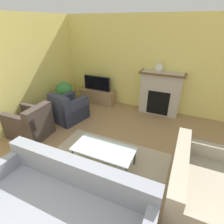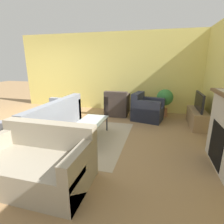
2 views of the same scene
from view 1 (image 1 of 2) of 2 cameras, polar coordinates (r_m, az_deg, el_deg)
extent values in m
cube|color=#EADB72|center=(5.43, 9.86, 14.97)|extent=(8.01, 0.06, 2.70)
cube|color=#EADB72|center=(4.78, -31.55, 9.66)|extent=(0.06, 8.07, 2.70)
cube|color=#B7A88E|center=(3.55, -2.96, -17.08)|extent=(2.36, 1.77, 0.00)
cube|color=#BCB2A3|center=(5.31, 15.42, 5.86)|extent=(1.12, 0.37, 1.25)
cube|color=black|center=(5.22, 14.73, 2.79)|extent=(0.62, 0.01, 0.70)
cube|color=brown|center=(5.10, 16.21, 12.00)|extent=(1.24, 0.43, 0.05)
cube|color=#997A56|center=(5.99, -4.73, 5.15)|extent=(1.19, 0.39, 0.45)
cube|color=#232328|center=(5.83, -4.90, 9.34)|extent=(0.93, 0.05, 0.47)
cube|color=black|center=(5.81, -5.03, 9.27)|extent=(0.89, 0.01, 0.43)
cube|color=gray|center=(2.78, -15.71, -29.39)|extent=(2.35, 0.97, 0.42)
cube|color=gray|center=(2.64, -11.44, -18.47)|extent=(2.35, 0.20, 0.40)
cube|color=gray|center=(3.32, -31.86, -18.36)|extent=(0.14, 0.97, 0.66)
cube|color=#9E937F|center=(3.16, 26.76, -22.75)|extent=(0.91, 1.53, 0.42)
cube|color=#9E937F|center=(2.84, 21.20, -16.16)|extent=(0.20, 1.53, 0.40)
cube|color=#9E937F|center=(3.59, 27.21, -13.26)|extent=(0.91, 0.14, 0.66)
cube|color=#3D332D|center=(4.69, -25.19, -4.55)|extent=(0.92, 0.76, 0.42)
cube|color=#3D332D|center=(4.26, -23.01, -0.93)|extent=(0.23, 0.73, 0.40)
cube|color=#3D332D|center=(4.80, -23.07, -1.69)|extent=(0.90, 0.17, 0.66)
cube|color=#3D332D|center=(4.48, -28.07, -5.00)|extent=(0.90, 0.17, 0.66)
cube|color=#33384C|center=(5.05, -13.47, -0.21)|extent=(0.85, 0.98, 0.42)
cube|color=#33384C|center=(4.70, -16.98, 2.74)|extent=(0.71, 0.34, 0.40)
cube|color=#33384C|center=(4.80, -11.49, 0.15)|extent=(0.32, 0.86, 0.66)
cube|color=#33384C|center=(5.19, -15.59, 1.80)|extent=(0.32, 0.86, 0.66)
cylinder|color=#333338|center=(3.53, -12.60, -14.10)|extent=(0.04, 0.04, 0.37)
cylinder|color=#333338|center=(3.15, 4.55, -19.80)|extent=(0.04, 0.04, 0.37)
cylinder|color=#333338|center=(3.83, -8.32, -9.83)|extent=(0.04, 0.04, 0.37)
cylinder|color=#333338|center=(3.48, 7.42, -14.29)|extent=(0.04, 0.04, 0.37)
cube|color=silver|center=(3.33, -2.74, -11.89)|extent=(1.16, 0.57, 0.02)
cylinder|color=#AD704C|center=(5.72, -14.77, 2.20)|extent=(0.23, 0.23, 0.27)
cylinder|color=#4C3823|center=(5.63, -15.02, 4.15)|extent=(0.03, 0.03, 0.15)
sphere|color=#387F3D|center=(5.53, -15.37, 6.82)|extent=(0.51, 0.51, 0.51)
cube|color=beige|center=(5.13, 14.99, 12.73)|extent=(0.15, 0.07, 0.03)
cylinder|color=beige|center=(5.11, 15.16, 14.04)|extent=(0.21, 0.07, 0.21)
cylinder|color=white|center=(5.07, 15.08, 13.96)|extent=(0.18, 0.00, 0.18)
camera|label=2|loc=(4.45, 55.16, 5.54)|focal=28.00mm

